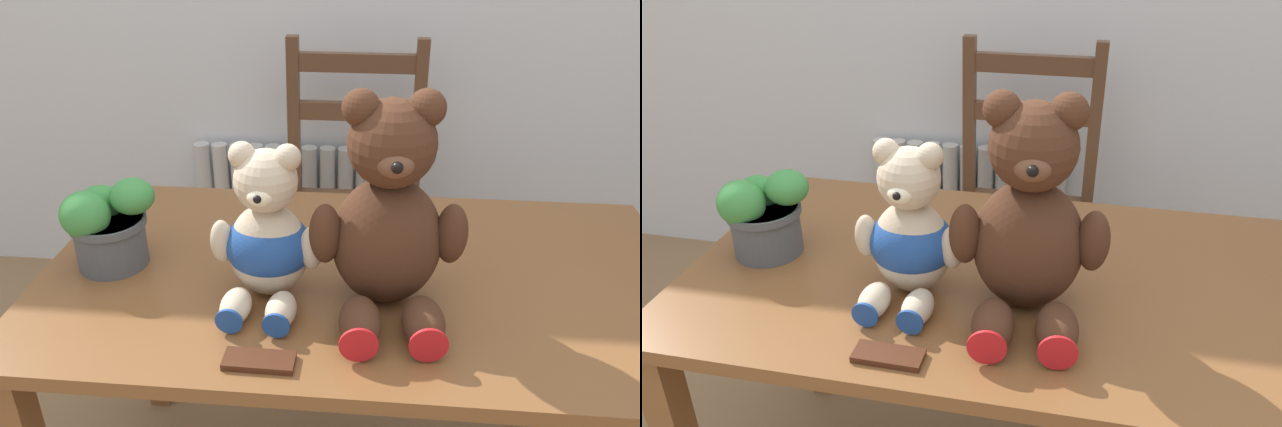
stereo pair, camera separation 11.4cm
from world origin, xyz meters
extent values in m
cylinder|color=beige|center=(-0.63, 1.41, 0.29)|extent=(0.06, 0.06, 0.58)
cylinder|color=beige|center=(-0.57, 1.41, 0.29)|extent=(0.06, 0.06, 0.58)
cylinder|color=beige|center=(-0.50, 1.41, 0.29)|extent=(0.06, 0.06, 0.58)
cylinder|color=beige|center=(-0.43, 1.41, 0.29)|extent=(0.06, 0.06, 0.58)
cylinder|color=beige|center=(-0.36, 1.41, 0.29)|extent=(0.06, 0.06, 0.58)
cylinder|color=beige|center=(-0.30, 1.41, 0.29)|extent=(0.06, 0.06, 0.58)
cylinder|color=beige|center=(-0.23, 1.41, 0.29)|extent=(0.06, 0.06, 0.58)
cylinder|color=beige|center=(-0.16, 1.41, 0.29)|extent=(0.06, 0.06, 0.58)
cylinder|color=beige|center=(-0.09, 1.41, 0.29)|extent=(0.06, 0.06, 0.58)
cylinder|color=beige|center=(-0.02, 1.41, 0.29)|extent=(0.06, 0.06, 0.58)
cylinder|color=beige|center=(0.04, 1.41, 0.29)|extent=(0.06, 0.06, 0.58)
cube|color=beige|center=(-0.30, 1.41, 0.02)|extent=(0.75, 0.10, 0.04)
cube|color=brown|center=(0.00, 0.37, 0.70)|extent=(1.33, 0.74, 0.03)
cube|color=brown|center=(-0.62, 0.69, 0.34)|extent=(0.06, 0.06, 0.69)
cube|color=brown|center=(0.62, 0.69, 0.34)|extent=(0.06, 0.06, 0.69)
cube|color=brown|center=(-0.06, 1.10, 0.45)|extent=(0.46, 0.40, 0.03)
cube|color=brown|center=(0.15, 0.92, 0.22)|extent=(0.04, 0.04, 0.44)
cube|color=brown|center=(-0.26, 0.92, 0.22)|extent=(0.04, 0.04, 0.44)
cube|color=brown|center=(0.15, 1.28, 0.50)|extent=(0.04, 0.04, 1.01)
cube|color=brown|center=(-0.26, 1.28, 0.50)|extent=(0.04, 0.04, 1.01)
cube|color=brown|center=(-0.06, 1.28, 0.93)|extent=(0.38, 0.03, 0.06)
cube|color=brown|center=(-0.06, 1.28, 0.76)|extent=(0.38, 0.03, 0.06)
ellipsoid|color=beige|center=(-0.18, 0.28, 0.81)|extent=(0.16, 0.14, 0.19)
sphere|color=beige|center=(-0.18, 0.28, 0.96)|extent=(0.12, 0.12, 0.12)
sphere|color=beige|center=(-0.14, 0.28, 1.00)|extent=(0.05, 0.05, 0.05)
sphere|color=beige|center=(-0.22, 0.28, 1.00)|extent=(0.05, 0.05, 0.05)
ellipsoid|color=white|center=(-0.18, 0.24, 0.95)|extent=(0.05, 0.05, 0.04)
sphere|color=black|center=(-0.18, 0.22, 0.95)|extent=(0.01, 0.01, 0.01)
ellipsoid|color=beige|center=(-0.10, 0.26, 0.83)|extent=(0.05, 0.05, 0.09)
ellipsoid|color=beige|center=(-0.27, 0.27, 0.83)|extent=(0.05, 0.05, 0.09)
ellipsoid|color=beige|center=(-0.14, 0.18, 0.74)|extent=(0.06, 0.10, 0.06)
cylinder|color=#1E4793|center=(-0.15, 0.14, 0.74)|extent=(0.05, 0.01, 0.05)
ellipsoid|color=beige|center=(-0.23, 0.19, 0.74)|extent=(0.06, 0.10, 0.06)
cylinder|color=#1E4793|center=(-0.23, 0.14, 0.74)|extent=(0.05, 0.01, 0.05)
ellipsoid|color=#1E4793|center=(-0.18, 0.28, 0.82)|extent=(0.17, 0.15, 0.14)
ellipsoid|color=#472819|center=(0.04, 0.28, 0.84)|extent=(0.22, 0.19, 0.25)
sphere|color=#472819|center=(0.04, 0.28, 1.03)|extent=(0.16, 0.16, 0.16)
sphere|color=#472819|center=(0.10, 0.29, 1.10)|extent=(0.07, 0.07, 0.07)
sphere|color=#472819|center=(-0.01, 0.28, 1.10)|extent=(0.07, 0.07, 0.07)
ellipsoid|color=brown|center=(0.05, 0.22, 1.02)|extent=(0.07, 0.07, 0.05)
sphere|color=black|center=(0.05, 0.20, 1.03)|extent=(0.02, 0.02, 0.02)
ellipsoid|color=#472819|center=(0.16, 0.27, 0.87)|extent=(0.06, 0.06, 0.12)
ellipsoid|color=#472819|center=(-0.07, 0.25, 0.87)|extent=(0.06, 0.06, 0.12)
ellipsoid|color=#472819|center=(0.11, 0.16, 0.75)|extent=(0.09, 0.13, 0.07)
cylinder|color=red|center=(0.12, 0.10, 0.75)|extent=(0.07, 0.01, 0.07)
ellipsoid|color=#472819|center=(0.00, 0.15, 0.75)|extent=(0.09, 0.13, 0.07)
cylinder|color=red|center=(0.00, 0.09, 0.75)|extent=(0.07, 0.01, 0.07)
cylinder|color=#4C5156|center=(-0.53, 0.35, 0.77)|extent=(0.14, 0.14, 0.11)
cylinder|color=#4C5156|center=(-0.53, 0.35, 0.82)|extent=(0.16, 0.16, 0.02)
ellipsoid|color=#3D8E42|center=(-0.47, 0.36, 0.87)|extent=(0.09, 0.09, 0.07)
ellipsoid|color=#3D8E42|center=(-0.55, 0.38, 0.85)|extent=(0.09, 0.07, 0.07)
ellipsoid|color=#3D8E42|center=(-0.55, 0.32, 0.85)|extent=(0.10, 0.09, 0.10)
cube|color=#472314|center=(-0.16, 0.07, 0.72)|extent=(0.12, 0.05, 0.01)
camera|label=1|loc=(0.01, -0.73, 1.42)|focal=35.00mm
camera|label=2|loc=(0.12, -0.71, 1.42)|focal=35.00mm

